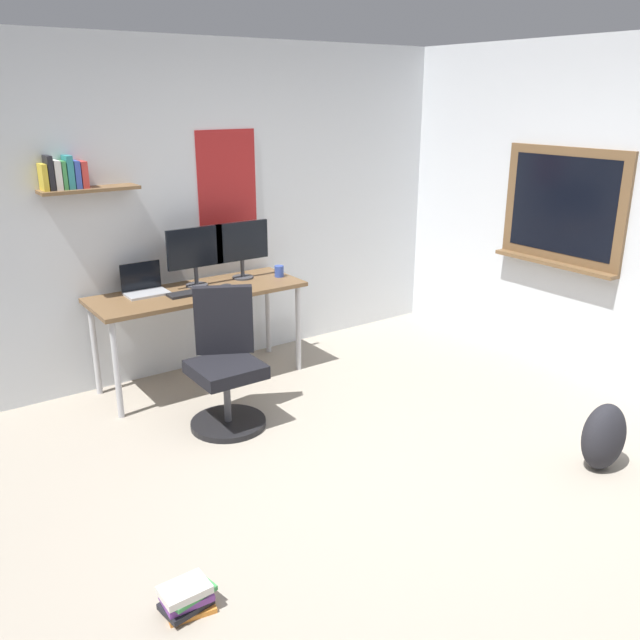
{
  "coord_description": "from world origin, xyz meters",
  "views": [
    {
      "loc": [
        -2.22,
        -2.48,
        2.19
      ],
      "look_at": [
        0.03,
        0.72,
        0.85
      ],
      "focal_mm": 37.33,
      "sensor_mm": 36.0,
      "label": 1
    }
  ],
  "objects_px": {
    "backpack": "(604,437)",
    "desk": "(199,299)",
    "office_chair": "(226,368)",
    "monitor_primary": "(195,252)",
    "laptop": "(144,286)",
    "monitor_secondary": "(242,246)",
    "computer_mouse": "(226,286)",
    "coffee_mug": "(279,271)",
    "book_stack_on_floor": "(187,597)",
    "keyboard": "(192,293)"
  },
  "relations": [
    {
      "from": "desk",
      "to": "monitor_secondary",
      "type": "xyz_separation_m",
      "value": [
        0.45,
        0.1,
        0.34
      ]
    },
    {
      "from": "coffee_mug",
      "to": "office_chair",
      "type": "bearing_deg",
      "value": -140.79
    },
    {
      "from": "book_stack_on_floor",
      "to": "monitor_primary",
      "type": "bearing_deg",
      "value": 62.97
    },
    {
      "from": "laptop",
      "to": "monitor_secondary",
      "type": "xyz_separation_m",
      "value": [
        0.82,
        -0.05,
        0.22
      ]
    },
    {
      "from": "laptop",
      "to": "monitor_primary",
      "type": "bearing_deg",
      "value": -6.73
    },
    {
      "from": "desk",
      "to": "book_stack_on_floor",
      "type": "bearing_deg",
      "value": -117.21
    },
    {
      "from": "backpack",
      "to": "desk",
      "type": "bearing_deg",
      "value": 118.67
    },
    {
      "from": "monitor_primary",
      "to": "backpack",
      "type": "height_order",
      "value": "monitor_primary"
    },
    {
      "from": "office_chair",
      "to": "monitor_primary",
      "type": "bearing_deg",
      "value": 76.23
    },
    {
      "from": "monitor_secondary",
      "to": "book_stack_on_floor",
      "type": "height_order",
      "value": "monitor_secondary"
    },
    {
      "from": "keyboard",
      "to": "computer_mouse",
      "type": "relative_size",
      "value": 3.56
    },
    {
      "from": "monitor_primary",
      "to": "laptop",
      "type": "bearing_deg",
      "value": 173.27
    },
    {
      "from": "book_stack_on_floor",
      "to": "laptop",
      "type": "bearing_deg",
      "value": 71.75
    },
    {
      "from": "desk",
      "to": "coffee_mug",
      "type": "relative_size",
      "value": 17.77
    },
    {
      "from": "computer_mouse",
      "to": "book_stack_on_floor",
      "type": "distance_m",
      "value": 2.66
    },
    {
      "from": "monitor_secondary",
      "to": "office_chair",
      "type": "bearing_deg",
      "value": -126.11
    },
    {
      "from": "computer_mouse",
      "to": "coffee_mug",
      "type": "relative_size",
      "value": 1.13
    },
    {
      "from": "desk",
      "to": "keyboard",
      "type": "xyz_separation_m",
      "value": [
        -0.08,
        -0.08,
        0.08
      ]
    },
    {
      "from": "computer_mouse",
      "to": "backpack",
      "type": "xyz_separation_m",
      "value": [
        1.23,
        -2.53,
        -0.56
      ]
    },
    {
      "from": "laptop",
      "to": "computer_mouse",
      "type": "relative_size",
      "value": 2.98
    },
    {
      "from": "monitor_secondary",
      "to": "book_stack_on_floor",
      "type": "relative_size",
      "value": 1.86
    },
    {
      "from": "monitor_primary",
      "to": "keyboard",
      "type": "relative_size",
      "value": 1.25
    },
    {
      "from": "office_chair",
      "to": "monitor_secondary",
      "type": "xyz_separation_m",
      "value": [
        0.62,
        0.84,
        0.62
      ]
    },
    {
      "from": "monitor_primary",
      "to": "computer_mouse",
      "type": "bearing_deg",
      "value": -47.71
    },
    {
      "from": "laptop",
      "to": "backpack",
      "type": "height_order",
      "value": "laptop"
    },
    {
      "from": "coffee_mug",
      "to": "book_stack_on_floor",
      "type": "bearing_deg",
      "value": -130.09
    },
    {
      "from": "keyboard",
      "to": "backpack",
      "type": "xyz_separation_m",
      "value": [
        1.51,
        -2.53,
        -0.56
      ]
    },
    {
      "from": "laptop",
      "to": "monitor_secondary",
      "type": "height_order",
      "value": "monitor_secondary"
    },
    {
      "from": "monitor_primary",
      "to": "book_stack_on_floor",
      "type": "xyz_separation_m",
      "value": [
        -1.2,
        -2.35,
        -0.96
      ]
    },
    {
      "from": "keyboard",
      "to": "coffee_mug",
      "type": "xyz_separation_m",
      "value": [
        0.8,
        0.05,
        0.04
      ]
    },
    {
      "from": "backpack",
      "to": "book_stack_on_floor",
      "type": "xyz_separation_m",
      "value": [
        -2.58,
        0.35,
        -0.14
      ]
    },
    {
      "from": "computer_mouse",
      "to": "monitor_secondary",
      "type": "bearing_deg",
      "value": 34.54
    },
    {
      "from": "backpack",
      "to": "computer_mouse",
      "type": "bearing_deg",
      "value": 115.86
    },
    {
      "from": "monitor_secondary",
      "to": "computer_mouse",
      "type": "distance_m",
      "value": 0.4
    },
    {
      "from": "office_chair",
      "to": "monitor_secondary",
      "type": "bearing_deg",
      "value": 53.89
    },
    {
      "from": "laptop",
      "to": "monitor_secondary",
      "type": "relative_size",
      "value": 0.67
    },
    {
      "from": "coffee_mug",
      "to": "computer_mouse",
      "type": "bearing_deg",
      "value": -174.5
    },
    {
      "from": "monitor_primary",
      "to": "computer_mouse",
      "type": "xyz_separation_m",
      "value": [
        0.16,
        -0.17,
        -0.25
      ]
    },
    {
      "from": "office_chair",
      "to": "monitor_primary",
      "type": "height_order",
      "value": "monitor_primary"
    },
    {
      "from": "laptop",
      "to": "backpack",
      "type": "relative_size",
      "value": 0.73
    },
    {
      "from": "book_stack_on_floor",
      "to": "keyboard",
      "type": "bearing_deg",
      "value": 63.69
    },
    {
      "from": "monitor_primary",
      "to": "backpack",
      "type": "relative_size",
      "value": 1.09
    },
    {
      "from": "laptop",
      "to": "computer_mouse",
      "type": "xyz_separation_m",
      "value": [
        0.57,
        -0.22,
        -0.04
      ]
    },
    {
      "from": "book_stack_on_floor",
      "to": "backpack",
      "type": "bearing_deg",
      "value": -7.68
    },
    {
      "from": "monitor_secondary",
      "to": "laptop",
      "type": "bearing_deg",
      "value": 176.62
    },
    {
      "from": "laptop",
      "to": "coffee_mug",
      "type": "xyz_separation_m",
      "value": [
        1.09,
        -0.17,
        -0.01
      ]
    },
    {
      "from": "keyboard",
      "to": "book_stack_on_floor",
      "type": "distance_m",
      "value": 2.53
    },
    {
      "from": "computer_mouse",
      "to": "backpack",
      "type": "bearing_deg",
      "value": -64.14
    },
    {
      "from": "desk",
      "to": "coffee_mug",
      "type": "height_order",
      "value": "coffee_mug"
    },
    {
      "from": "monitor_secondary",
      "to": "book_stack_on_floor",
      "type": "xyz_separation_m",
      "value": [
        -1.61,
        -2.35,
        -0.96
      ]
    }
  ]
}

